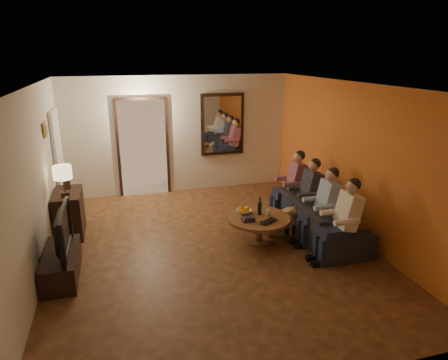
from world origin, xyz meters
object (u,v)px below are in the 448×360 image
object	(u,v)px
person_a	(343,224)
coffee_table	(258,229)
tv	(57,232)
sofa	(319,217)
person_b	(324,209)
tv_stand	(62,264)
person_c	(307,197)
table_lamp	(63,181)
person_d	(293,187)
bowl	(244,212)
wine_bottle	(260,206)
laptop	(271,222)
dresser	(69,213)
dog	(281,219)

from	to	relation	value
person_a	coffee_table	world-z (taller)	person_a
tv	sofa	xyz separation A→B (m)	(4.18, 0.29, -0.38)
person_b	coffee_table	bearing A→B (deg)	163.28
tv_stand	person_a	xyz separation A→B (m)	(4.08, -0.61, 0.41)
tv_stand	person_a	bearing A→B (deg)	-8.53
person_c	coffee_table	xyz separation A→B (m)	(-1.02, -0.29, -0.38)
sofa	table_lamp	bearing A→B (deg)	78.42
sofa	person_d	xyz separation A→B (m)	(-0.10, 0.90, 0.28)
person_a	coffee_table	distance (m)	1.41
table_lamp	person_c	world-z (taller)	table_lamp
coffee_table	bowl	size ratio (longest dim) A/B	4.05
person_a	wine_bottle	world-z (taller)	person_a
wine_bottle	person_b	bearing A→B (deg)	-22.76
sofa	coffee_table	size ratio (longest dim) A/B	2.08
tv_stand	laptop	xyz separation A→B (m)	(3.17, 0.01, 0.27)
table_lamp	dresser	bearing A→B (deg)	90.00
person_a	person_b	xyz separation A→B (m)	(0.00, 0.60, 0.00)
person_a	bowl	distance (m)	1.65
tv_stand	bowl	world-z (taller)	bowl
person_a	bowl	bearing A→B (deg)	136.74
tv_stand	laptop	distance (m)	3.18
bowl	person_c	bearing A→B (deg)	3.58
table_lamp	laptop	world-z (taller)	table_lamp
dresser	person_d	bearing A→B (deg)	-4.07
person_d	dresser	bearing A→B (deg)	175.93
person_c	laptop	bearing A→B (deg)	-147.89
table_lamp	person_b	distance (m)	4.30
tv_stand	table_lamp	bearing A→B (deg)	90.00
person_d	bowl	xyz separation A→B (m)	(-1.20, -0.67, -0.12)
person_d	laptop	size ratio (longest dim) A/B	3.65
tv_stand	wine_bottle	xyz separation A→B (m)	(3.12, 0.39, 0.41)
person_a	person_d	world-z (taller)	same
tv	sofa	size ratio (longest dim) A/B	0.50
table_lamp	tv	distance (m)	1.30
person_b	coffee_table	world-z (taller)	person_b
tv	dresser	bearing A→B (deg)	0.00
person_a	dog	world-z (taller)	person_a
tv	dog	world-z (taller)	tv
table_lamp	person_b	bearing A→B (deg)	-17.29
sofa	person_c	size ratio (longest dim) A/B	1.82
person_d	coffee_table	size ratio (longest dim) A/B	1.14
person_b	wine_bottle	bearing A→B (deg)	157.24
person_b	dresser	bearing A→B (deg)	159.94
sofa	wine_bottle	distance (m)	1.11
tv_stand	person_a	world-z (taller)	person_a
tv_stand	sofa	size ratio (longest dim) A/B	0.53
dresser	bowl	world-z (taller)	dresser
dog	laptop	distance (m)	0.63
coffee_table	person_c	bearing A→B (deg)	16.18
person_a	person_d	bearing A→B (deg)	90.00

